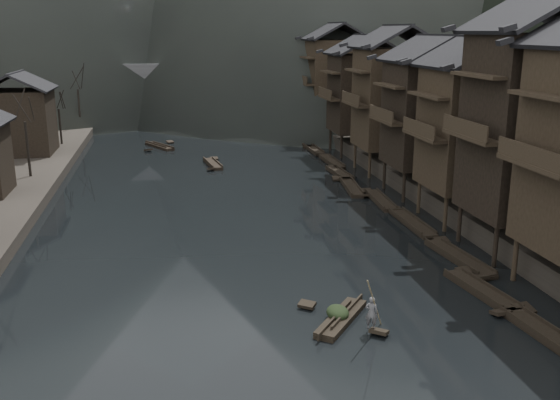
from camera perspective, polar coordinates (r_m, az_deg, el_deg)
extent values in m
plane|color=black|center=(32.60, -0.50, -10.01)|extent=(300.00, 300.00, 0.00)
cube|color=#2D2823|center=(80.87, 19.52, 5.13)|extent=(40.00, 200.00, 1.80)
cylinder|color=black|center=(38.17, 20.69, -5.07)|extent=(0.30, 0.30, 2.90)
cylinder|color=black|center=(39.62, 24.12, -4.70)|extent=(0.30, 0.30, 2.90)
cube|color=black|center=(34.16, 22.37, 2.96)|extent=(1.20, 5.70, 0.25)
cylinder|color=black|center=(39.94, 19.10, -4.03)|extent=(0.30, 0.30, 2.90)
cylinder|color=black|center=(43.95, 16.09, -2.04)|extent=(0.30, 0.30, 2.90)
cylinder|color=black|center=(41.34, 22.43, -3.71)|extent=(0.30, 0.30, 2.90)
cylinder|color=black|center=(45.22, 19.21, -1.81)|extent=(0.30, 0.30, 2.90)
cube|color=black|center=(41.96, 22.04, 6.30)|extent=(7.00, 6.00, 11.17)
cube|color=black|center=(40.05, 17.09, 5.56)|extent=(1.20, 5.70, 0.25)
cylinder|color=black|center=(45.84, 14.88, -1.24)|extent=(0.30, 0.30, 2.90)
cylinder|color=black|center=(50.05, 12.59, 0.29)|extent=(0.30, 0.30, 2.90)
cylinder|color=black|center=(47.06, 17.92, -1.05)|extent=(0.30, 0.30, 2.90)
cylinder|color=black|center=(51.17, 15.43, 0.43)|extent=(0.30, 0.30, 2.90)
cube|color=black|center=(48.12, 17.51, 6.27)|extent=(7.00, 6.00, 8.76)
cube|color=black|center=(46.46, 13.07, 5.74)|extent=(1.20, 5.70, 0.25)
cylinder|color=black|center=(52.91, 11.26, 1.17)|extent=(0.30, 0.30, 2.90)
cylinder|color=black|center=(57.27, 9.52, 2.32)|extent=(0.30, 0.30, 2.90)
cylinder|color=black|center=(53.97, 13.98, 1.29)|extent=(0.30, 0.30, 2.90)
cylinder|color=black|center=(58.25, 12.06, 2.41)|extent=(0.30, 0.30, 2.90)
cube|color=black|center=(55.24, 13.67, 7.64)|extent=(7.00, 6.00, 8.79)
cube|color=black|center=(53.81, 9.71, 7.19)|extent=(1.20, 5.70, 0.25)
cylinder|color=black|center=(61.14, 8.19, 3.20)|extent=(0.30, 0.30, 2.90)
cylinder|color=black|center=(65.61, 6.87, 4.07)|extent=(0.30, 0.30, 2.90)
cylinder|color=black|center=(62.06, 10.61, 3.27)|extent=(0.30, 0.30, 2.90)
cylinder|color=black|center=(66.47, 9.15, 4.13)|extent=(0.30, 0.30, 2.90)
cube|color=black|center=(63.46, 10.41, 9.15)|extent=(7.00, 6.00, 9.65)
cube|color=black|center=(62.22, 6.89, 8.72)|extent=(1.20, 5.70, 0.25)
cylinder|color=black|center=(70.51, 5.63, 4.88)|extent=(0.30, 0.30, 2.90)
cylinder|color=black|center=(75.06, 4.63, 5.54)|extent=(0.30, 0.30, 2.90)
cylinder|color=black|center=(71.31, 7.77, 4.93)|extent=(0.30, 0.30, 2.90)
cylinder|color=black|center=(75.81, 6.65, 5.58)|extent=(0.30, 0.30, 2.90)
cube|color=black|center=(72.90, 7.60, 9.65)|extent=(7.00, 6.00, 8.70)
cube|color=black|center=(71.82, 4.51, 9.30)|extent=(1.20, 5.70, 0.25)
cylinder|color=black|center=(81.94, 3.33, 6.38)|extent=(0.30, 0.30, 2.90)
cylinder|color=black|center=(86.56, 2.57, 6.87)|extent=(0.30, 0.30, 2.90)
cylinder|color=black|center=(82.63, 5.19, 6.42)|extent=(0.30, 0.30, 2.90)
cylinder|color=black|center=(87.21, 4.35, 6.90)|extent=(0.30, 0.30, 2.90)
cube|color=black|center=(84.30, 5.09, 10.94)|extent=(7.00, 6.00, 10.10)
cube|color=black|center=(83.37, 2.38, 10.59)|extent=(1.20, 5.70, 0.25)
cube|color=black|center=(73.30, -22.65, 6.80)|extent=(6.50, 6.50, 6.80)
cylinder|color=black|center=(61.17, -21.59, 4.59)|extent=(0.24, 0.24, 5.03)
cylinder|color=black|center=(77.98, -19.25, 6.55)|extent=(0.24, 0.24, 4.09)
cylinder|color=black|center=(90.65, -18.10, 8.12)|extent=(0.24, 0.24, 5.21)
cube|color=black|center=(31.69, 24.20, -11.94)|extent=(1.88, 7.57, 0.30)
cube|color=black|center=(31.62, 24.23, -11.64)|extent=(1.92, 7.43, 0.10)
cube|color=black|center=(34.50, 21.41, -9.13)|extent=(1.03, 1.01, 0.36)
cube|color=black|center=(36.13, 17.92, -7.93)|extent=(1.87, 5.90, 0.30)
cube|color=black|center=(36.06, 17.94, -7.66)|extent=(1.91, 5.79, 0.10)
cube|color=black|center=(38.49, 16.52, -6.14)|extent=(1.02, 0.84, 0.32)
cube|color=black|center=(33.71, 19.57, -9.53)|extent=(1.02, 0.84, 0.32)
cube|color=black|center=(40.66, 16.02, -5.15)|extent=(1.78, 6.78, 0.30)
cube|color=black|center=(40.60, 16.04, -4.91)|extent=(1.82, 6.66, 0.10)
cube|color=black|center=(43.46, 14.58, -3.52)|extent=(1.01, 0.92, 0.34)
cube|color=black|center=(37.83, 17.71, -6.62)|extent=(1.01, 0.92, 0.34)
cube|color=black|center=(47.16, 11.92, -2.05)|extent=(1.13, 6.99, 0.30)
cube|color=black|center=(47.10, 11.93, -1.84)|extent=(1.19, 6.86, 0.10)
cube|color=black|center=(50.11, 10.51, -0.78)|extent=(0.94, 0.86, 0.35)
cube|color=black|center=(44.18, 13.53, -3.14)|extent=(0.94, 0.86, 0.35)
cube|color=black|center=(52.82, 9.14, -0.04)|extent=(1.48, 6.50, 0.30)
cube|color=black|center=(52.77, 9.15, 0.14)|extent=(1.53, 6.38, 0.10)
cube|color=black|center=(55.55, 7.92, 0.91)|extent=(0.98, 0.85, 0.34)
cube|color=black|center=(50.05, 10.51, -0.80)|extent=(0.98, 0.85, 0.34)
cube|color=black|center=(56.99, 6.50, 1.18)|extent=(1.88, 6.94, 0.30)
cube|color=black|center=(56.94, 6.51, 1.36)|extent=(1.92, 6.81, 0.10)
cube|color=black|center=(59.90, 5.26, 2.05)|extent=(1.03, 0.94, 0.35)
cube|color=black|center=(54.05, 7.89, 0.51)|extent=(1.03, 0.94, 0.35)
cube|color=black|center=(62.24, 5.44, 2.42)|extent=(1.36, 5.96, 0.30)
cube|color=black|center=(62.20, 5.44, 2.58)|extent=(1.41, 5.84, 0.10)
cube|color=black|center=(64.91, 4.87, 3.09)|extent=(0.97, 0.77, 0.32)
cube|color=black|center=(59.52, 6.06, 1.94)|extent=(0.97, 0.77, 0.32)
cube|color=black|center=(67.68, 4.75, 3.48)|extent=(1.26, 6.69, 0.30)
cube|color=black|center=(67.64, 4.75, 3.63)|extent=(1.31, 6.56, 0.10)
cube|color=black|center=(70.70, 4.14, 4.11)|extent=(0.95, 0.84, 0.34)
cube|color=black|center=(64.62, 5.42, 3.02)|extent=(0.95, 0.84, 0.34)
cube|color=black|center=(75.22, 2.97, 4.70)|extent=(1.24, 7.69, 0.30)
cube|color=black|center=(75.19, 2.97, 4.83)|extent=(1.29, 7.54, 0.10)
cube|color=black|center=(78.74, 2.40, 5.29)|extent=(0.95, 0.95, 0.37)
cube|color=black|center=(71.67, 3.59, 4.27)|extent=(0.95, 0.95, 0.37)
cube|color=black|center=(79.67, 2.23, 5.30)|extent=(1.69, 7.58, 0.30)
cube|color=black|center=(79.64, 2.23, 5.43)|extent=(1.74, 7.44, 0.10)
cube|color=black|center=(83.05, 1.49, 5.82)|extent=(1.01, 0.99, 0.36)
cube|color=black|center=(76.26, 3.03, 4.95)|extent=(1.01, 0.99, 0.36)
cube|color=black|center=(86.50, 1.48, 6.10)|extent=(1.42, 6.81, 0.30)
cube|color=black|center=(86.47, 1.48, 6.22)|extent=(1.47, 6.68, 0.10)
cube|color=black|center=(89.65, 1.15, 6.52)|extent=(0.97, 0.88, 0.34)
cube|color=black|center=(83.31, 1.83, 5.84)|extent=(0.97, 0.88, 0.34)
cube|color=black|center=(90.53, 0.16, 6.52)|extent=(1.23, 6.72, 0.30)
cube|color=black|center=(90.50, 0.16, 6.63)|extent=(1.28, 6.59, 0.10)
cube|color=black|center=(93.62, -0.24, 6.90)|extent=(0.95, 0.84, 0.34)
cube|color=black|center=(87.40, 0.59, 6.30)|extent=(0.95, 0.84, 0.34)
cube|color=black|center=(66.86, -6.17, 3.29)|extent=(1.73, 5.57, 0.30)
cube|color=black|center=(66.82, -6.18, 3.44)|extent=(1.77, 5.47, 0.10)
cube|color=black|center=(69.40, -6.05, 3.86)|extent=(0.93, 0.79, 0.31)
cube|color=black|center=(64.26, -6.31, 2.93)|extent=(0.93, 0.79, 0.31)
cube|color=black|center=(78.22, -10.96, 4.85)|extent=(3.62, 5.70, 0.30)
cube|color=black|center=(78.19, -10.97, 4.98)|extent=(3.61, 5.62, 0.10)
cube|color=black|center=(80.67, -10.03, 5.31)|extent=(1.09, 1.04, 0.32)
cube|color=black|center=(75.75, -11.97, 4.57)|extent=(1.09, 1.04, 0.32)
cube|color=black|center=(92.74, -5.07, 6.67)|extent=(2.14, 4.62, 0.30)
cube|color=black|center=(92.72, -5.07, 6.78)|extent=(2.16, 4.55, 0.10)
cube|color=black|center=(94.74, -5.53, 6.93)|extent=(0.97, 0.77, 0.29)
cube|color=black|center=(90.72, -4.58, 6.58)|extent=(0.97, 0.77, 0.29)
cube|color=#4C4C4F|center=(101.39, -7.68, 11.34)|extent=(40.00, 6.00, 1.60)
cube|color=#4C4C4F|center=(98.62, -7.62, 11.99)|extent=(40.00, 0.50, 1.00)
cube|color=#4C4C4F|center=(104.01, -7.79, 12.15)|extent=(40.00, 0.50, 1.00)
cube|color=#4C4C4F|center=(102.00, -15.57, 8.69)|extent=(3.20, 6.00, 6.40)
cube|color=#4C4C4F|center=(101.61, -10.17, 8.98)|extent=(3.20, 6.00, 6.40)
cube|color=#4C4C4F|center=(102.06, -5.05, 9.18)|extent=(3.20, 6.00, 6.40)
cube|color=#4C4C4F|center=(103.38, 0.27, 9.32)|extent=(3.20, 6.00, 6.40)
cube|color=black|center=(31.50, 5.62, -10.74)|extent=(3.59, 4.28, 0.30)
cube|color=black|center=(31.42, 5.63, -10.45)|extent=(3.57, 4.24, 0.10)
cube|color=black|center=(32.67, 2.48, -9.41)|extent=(1.03, 0.98, 0.29)
cube|color=black|center=(30.31, 9.04, -11.66)|extent=(1.03, 0.98, 0.29)
ellipsoid|color=black|center=(31.36, 5.31, -9.61)|extent=(1.10, 1.44, 0.66)
imported|color=#5F5E61|center=(30.11, 8.38, -9.77)|extent=(0.71, 0.61, 1.65)
cylinder|color=#8C7A51|center=(29.14, 8.95, -4.89)|extent=(1.75, 2.26, 3.77)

